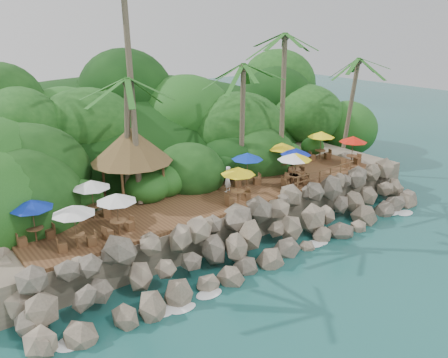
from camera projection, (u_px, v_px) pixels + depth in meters
ground at (288, 262)px, 26.99m from camera, size 140.00×140.00×0.00m
land_base at (150, 174)px, 38.62m from camera, size 32.00×25.20×2.10m
jungle_hill at (112, 165)px, 44.59m from camera, size 44.80×28.00×15.40m
seawall at (265, 232)px, 28.11m from camera, size 29.00×4.00×2.30m
terrace at (224, 196)px, 30.76m from camera, size 26.00×5.00×0.20m
jungle_foliage at (157, 190)px, 38.22m from camera, size 44.00×16.00×12.00m
foam_line at (284, 260)px, 27.20m from camera, size 25.20×0.80×0.06m
palms at (203, 41)px, 29.72m from camera, size 35.93×6.71×14.93m
palapa at (131, 145)px, 29.20m from camera, size 5.13×5.13×4.60m
dining_clusters at (235, 166)px, 30.25m from camera, size 25.76×5.35×2.34m
railing at (325, 174)px, 32.87m from camera, size 6.10×0.10×1.00m
waiter at (227, 179)px, 31.04m from camera, size 0.76×0.64×1.76m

